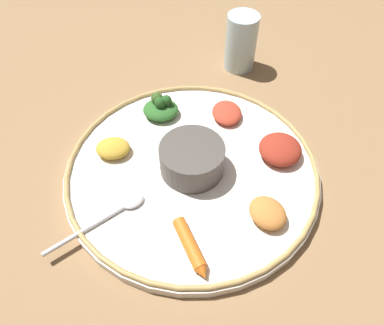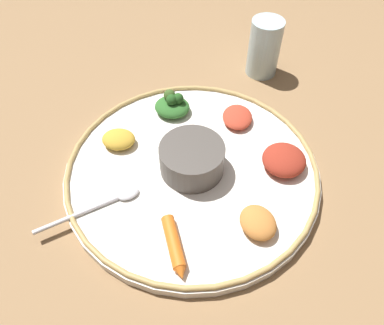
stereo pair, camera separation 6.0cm
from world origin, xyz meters
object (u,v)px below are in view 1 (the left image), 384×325
(center_bowl, at_px, (192,158))
(greens_pile, at_px, (161,108))
(carrot_near_spoon, at_px, (191,247))
(spoon, at_px, (112,214))
(drinking_glass, at_px, (241,46))

(center_bowl, height_order, greens_pile, center_bowl)
(greens_pile, distance_m, carrot_near_spoon, 0.28)
(spoon, bearing_deg, drinking_glass, -2.10)
(spoon, distance_m, greens_pile, 0.22)
(spoon, xyz_separation_m, greens_pile, (0.22, 0.04, 0.01))
(drinking_glass, bearing_deg, greens_pile, 164.48)
(greens_pile, relative_size, carrot_near_spoon, 0.97)
(greens_pile, xyz_separation_m, drinking_glass, (0.22, -0.06, 0.02))
(carrot_near_spoon, height_order, drinking_glass, drinking_glass)
(center_bowl, distance_m, spoon, 0.15)
(drinking_glass, bearing_deg, carrot_near_spoon, -165.52)
(center_bowl, distance_m, greens_pile, 0.14)
(carrot_near_spoon, bearing_deg, spoon, 91.78)
(center_bowl, bearing_deg, greens_pile, 51.26)
(center_bowl, relative_size, greens_pile, 1.27)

